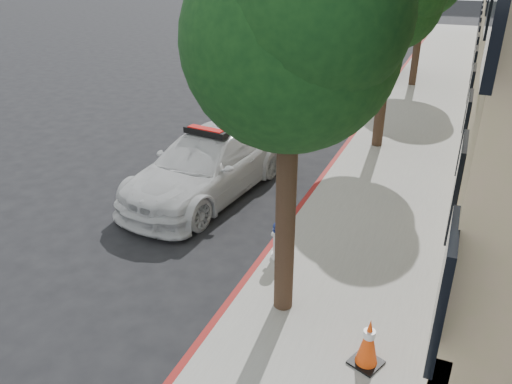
{
  "coord_description": "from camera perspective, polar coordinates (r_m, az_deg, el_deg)",
  "views": [
    {
      "loc": [
        5.0,
        -8.09,
        5.28
      ],
      "look_at": [
        1.56,
        0.06,
        1.0
      ],
      "focal_mm": 35.0,
      "sensor_mm": 36.0,
      "label": 1
    }
  ],
  "objects": [
    {
      "name": "curb_strip",
      "position": [
        19.05,
        13.32,
        9.28
      ],
      "size": [
        0.12,
        50.0,
        0.15
      ],
      "primitive_type": "cube",
      "color": "maroon",
      "rests_on": "ground"
    },
    {
      "name": "parked_car_mid",
      "position": [
        18.34,
        5.28,
        11.38
      ],
      "size": [
        1.76,
        4.35,
        1.48
      ],
      "primitive_type": "imported",
      "rotation": [
        0.0,
        0.0,
        0.0
      ],
      "color": "#21252A",
      "rests_on": "ground"
    },
    {
      "name": "traffic_cone",
      "position": [
        7.18,
        12.71,
        -16.41
      ],
      "size": [
        0.51,
        0.51,
        0.75
      ],
      "rotation": [
        0.0,
        0.0,
        -0.39
      ],
      "color": "black",
      "rests_on": "sidewalk"
    },
    {
      "name": "ground",
      "position": [
        10.88,
        -7.73,
        -3.47
      ],
      "size": [
        120.0,
        120.0,
        0.0
      ],
      "primitive_type": "plane",
      "color": "black",
      "rests_on": "ground"
    },
    {
      "name": "tree_near",
      "position": [
        6.5,
        4.19,
        16.86
      ],
      "size": [
        2.92,
        2.82,
        5.62
      ],
      "color": "black",
      "rests_on": "sidewalk"
    },
    {
      "name": "sidewalk",
      "position": [
        18.87,
        17.94,
        8.56
      ],
      "size": [
        3.2,
        50.0,
        0.15
      ],
      "primitive_type": "cube",
      "color": "gray",
      "rests_on": "ground"
    },
    {
      "name": "parked_car_far",
      "position": [
        24.33,
        13.93,
        14.2
      ],
      "size": [
        1.48,
        4.15,
        1.36
      ],
      "primitive_type": "imported",
      "rotation": [
        0.0,
        0.0,
        -0.01
      ],
      "color": "black",
      "rests_on": "ground"
    },
    {
      "name": "fire_hydrant",
      "position": [
        9.16,
        2.64,
        -5.57
      ],
      "size": [
        0.32,
        0.29,
        0.74
      ],
      "rotation": [
        0.0,
        0.0,
        -0.33
      ],
      "color": "silver",
      "rests_on": "sidewalk"
    },
    {
      "name": "police_car",
      "position": [
        11.85,
        -5.54,
        3.19
      ],
      "size": [
        2.69,
        5.33,
        1.63
      ],
      "rotation": [
        0.0,
        0.0,
        -0.12
      ],
      "color": "silver",
      "rests_on": "ground"
    }
  ]
}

